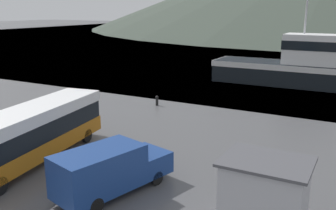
{
  "coord_description": "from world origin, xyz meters",
  "views": [
    {
      "loc": [
        13.28,
        -6.47,
        8.48
      ],
      "look_at": [
        1.39,
        15.38,
        2.0
      ],
      "focal_mm": 40.0,
      "sensor_mm": 36.0,
      "label": 1
    }
  ],
  "objects": [
    {
      "name": "water_surface",
      "position": [
        0.0,
        143.48,
        0.0
      ],
      "size": [
        240.0,
        240.0,
        0.0
      ],
      "primitive_type": "plane",
      "color": "slate",
      "rests_on": "ground"
    },
    {
      "name": "tour_bus",
      "position": [
        -2.87,
        7.3,
        1.77
      ],
      "size": [
        4.03,
        11.04,
        3.13
      ],
      "rotation": [
        0.0,
        0.0,
        0.15
      ],
      "color": "#B26614",
      "rests_on": "ground"
    },
    {
      "name": "delivery_van",
      "position": [
        3.22,
        6.32,
        1.23
      ],
      "size": [
        3.57,
        6.24,
        2.3
      ],
      "rotation": [
        0.0,
        0.0,
        -0.26
      ],
      "color": "navy",
      "rests_on": "ground"
    },
    {
      "name": "mooring_bollard",
      "position": [
        -3.08,
        21.54,
        0.48
      ],
      "size": [
        0.28,
        0.28,
        0.89
      ],
      "color": "black",
      "rests_on": "ground"
    },
    {
      "name": "small_boat",
      "position": [
        5.49,
        43.96,
        0.5
      ],
      "size": [
        3.73,
        6.16,
        1.0
      ],
      "rotation": [
        0.0,
        0.0,
        0.27
      ],
      "color": "maroon",
      "rests_on": "water_surface"
    },
    {
      "name": "fishing_boat",
      "position": [
        6.06,
        37.1,
        2.08
      ],
      "size": [
        17.7,
        5.09,
        12.0
      ],
      "rotation": [
        0.0,
        0.0,
        1.57
      ],
      "color": "black",
      "rests_on": "water_surface"
    },
    {
      "name": "dock_kiosk",
      "position": [
        10.17,
        7.35,
        1.36
      ],
      "size": [
        3.45,
        2.74,
        2.7
      ],
      "color": "#B2B2B7",
      "rests_on": "ground"
    }
  ]
}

